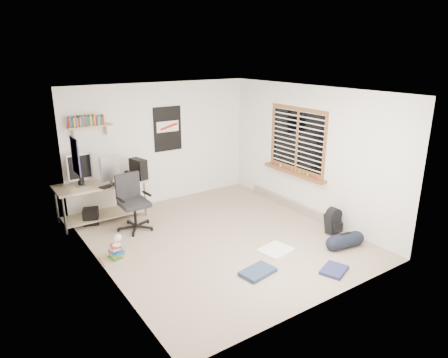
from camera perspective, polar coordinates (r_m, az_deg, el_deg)
floor at (r=6.96m, az=-0.33°, el=-8.54°), size 4.00×4.50×0.01m
ceiling at (r=6.27m, az=-0.37°, el=12.50°), size 4.00×4.50×0.01m
back_wall at (r=8.41m, az=-8.95°, el=5.00°), size 4.00×0.01×2.50m
left_wall at (r=5.69m, az=-17.38°, el=-1.83°), size 0.01×4.50×2.50m
right_wall at (r=7.76m, az=12.08°, el=3.73°), size 0.01×4.50×2.50m
desk at (r=7.93m, az=-17.06°, el=-3.07°), size 1.77×1.31×0.74m
monitor_left at (r=7.68m, az=-19.86°, el=0.82°), size 0.44×0.12×0.48m
monitor_right at (r=7.51m, az=-15.91°, el=0.71°), size 0.42×0.24×0.45m
pc_tower at (r=7.82m, az=-12.12°, el=1.43°), size 0.25×0.40×0.39m
keyboard at (r=7.56m, az=-15.87°, el=-0.87°), size 0.45×0.28×0.02m
speaker_left at (r=7.73m, az=-19.74°, el=-0.31°), size 0.10×0.10×0.16m
speaker_right at (r=7.87m, az=-13.72°, el=0.56°), size 0.10×0.10×0.16m
office_chair at (r=7.30m, az=-12.70°, el=-3.47°), size 0.72×0.72×1.02m
wall_shelf at (r=7.71m, az=-18.60°, el=7.15°), size 0.80×0.22×0.24m
poster_back_wall at (r=8.39m, az=-8.05°, el=7.10°), size 0.62×0.03×0.92m
poster_left_wall at (r=6.74m, az=-20.48°, el=3.09°), size 0.02×0.42×0.60m
window at (r=7.88m, az=10.33°, el=5.55°), size 0.10×1.50×1.26m
baseboard_heater at (r=8.27m, az=9.84°, el=-3.68°), size 0.08×2.50×0.18m
backpack at (r=7.33m, az=15.30°, el=-6.03°), size 0.28×0.23×0.36m
duffel_bag at (r=6.89m, az=16.91°, el=-8.33°), size 0.29×0.29×0.49m
tshirt at (r=6.59m, az=7.38°, el=-10.06°), size 0.56×0.50×0.04m
jeans_a at (r=5.96m, az=4.84°, el=-13.07°), size 0.56×0.40×0.06m
jeans_b at (r=6.21m, az=15.45°, el=-12.43°), size 0.50×0.44×0.05m
book_stack at (r=6.50m, az=-15.27°, el=-9.70°), size 0.44×0.38×0.27m
desk_lamp at (r=6.39m, az=-15.21°, el=-7.90°), size 0.21×0.25×0.21m
subwoofer at (r=7.88m, az=-18.47°, el=-5.11°), size 0.35×0.35×0.31m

